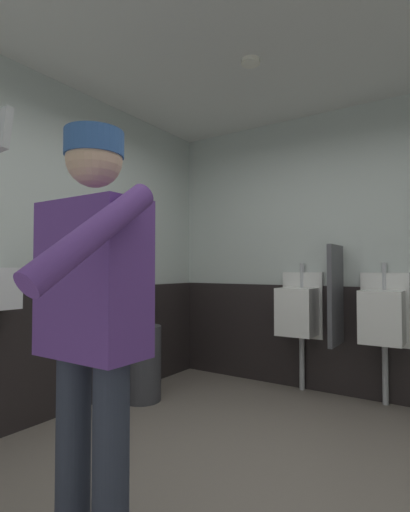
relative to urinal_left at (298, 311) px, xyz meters
The scene contains 13 objects.
ground_plane 1.99m from the urinal_left, 78.31° to the right, with size 4.17×4.48×0.04m, color slate.
wall_back 0.73m from the urinal_left, 30.75° to the left, with size 4.17×0.12×2.73m, color silver.
wall_left 2.39m from the urinal_left, 129.65° to the right, with size 0.12×4.48×2.73m, color silver.
wainscot_band_back 0.48m from the urinal_left, 21.38° to the left, with size 3.57×0.03×1.02m, color black.
wainscot_band_left 2.28m from the urinal_left, 128.19° to the right, with size 0.03×3.88×1.02m, color black.
downlight_far 2.23m from the urinal_left, 87.39° to the right, with size 0.14×0.14×0.03m, color white.
urinal_left is the anchor object (origin of this frame).
urinal_middle 0.75m from the urinal_left, ahead, with size 0.40×0.34×1.24m.
privacy_divider_panel 0.42m from the urinal_left, 10.65° to the right, with size 0.04×0.40×0.90m, color #4C4C51.
person 2.60m from the urinal_left, 88.10° to the right, with size 0.66×0.60×1.74m.
cell_phone 3.20m from the urinal_left, 83.82° to the right, with size 0.06×0.02×0.11m, color silver.
trash_bin 1.55m from the urinal_left, 137.51° to the right, with size 0.34×0.34×0.67m, color #38383D.
hand_dryer 2.56m from the urinal_left, 120.60° to the right, with size 0.24×0.23×0.28m.
Camera 1 is at (0.95, -1.84, 1.19)m, focal length 27.12 mm.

